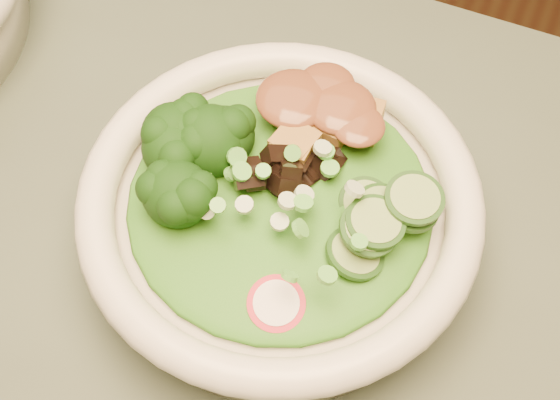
% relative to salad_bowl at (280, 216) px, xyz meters
% --- Properties ---
extents(salad_bowl, '(0.23, 0.23, 0.06)m').
position_rel_salad_bowl_xyz_m(salad_bowl, '(0.00, 0.00, 0.00)').
color(salad_bowl, white).
rests_on(salad_bowl, dining_table).
extents(lettuce_bed, '(0.18, 0.18, 0.02)m').
position_rel_salad_bowl_xyz_m(lettuce_bed, '(0.00, 0.00, 0.02)').
color(lettuce_bed, '#1D6415').
rests_on(lettuce_bed, salad_bowl).
extents(broccoli_florets, '(0.08, 0.08, 0.04)m').
position_rel_salad_bowl_xyz_m(broccoli_florets, '(-0.05, -0.01, 0.03)').
color(broccoli_florets, black).
rests_on(broccoli_florets, salad_bowl).
extents(radish_slices, '(0.10, 0.06, 0.02)m').
position_rel_salad_bowl_xyz_m(radish_slices, '(0.01, -0.06, 0.02)').
color(radish_slices, '#B30D1F').
rests_on(radish_slices, salad_bowl).
extents(cucumber_slices, '(0.08, 0.08, 0.03)m').
position_rel_salad_bowl_xyz_m(cucumber_slices, '(0.06, 0.00, 0.03)').
color(cucumber_slices, '#82A95E').
rests_on(cucumber_slices, salad_bowl).
extents(mushroom_heap, '(0.08, 0.08, 0.03)m').
position_rel_salad_bowl_xyz_m(mushroom_heap, '(-0.00, 0.01, 0.03)').
color(mushroom_heap, black).
rests_on(mushroom_heap, salad_bowl).
extents(tofu_cubes, '(0.09, 0.07, 0.03)m').
position_rel_salad_bowl_xyz_m(tofu_cubes, '(-0.00, 0.05, 0.03)').
color(tofu_cubes, '#A38036').
rests_on(tofu_cubes, salad_bowl).
extents(peanut_sauce, '(0.06, 0.05, 0.01)m').
position_rel_salad_bowl_xyz_m(peanut_sauce, '(-0.00, 0.05, 0.04)').
color(peanut_sauce, brown).
rests_on(peanut_sauce, tofu_cubes).
extents(scallion_garnish, '(0.17, 0.17, 0.02)m').
position_rel_salad_bowl_xyz_m(scallion_garnish, '(-0.00, 0.00, 0.04)').
color(scallion_garnish, '#60BF43').
rests_on(scallion_garnish, salad_bowl).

